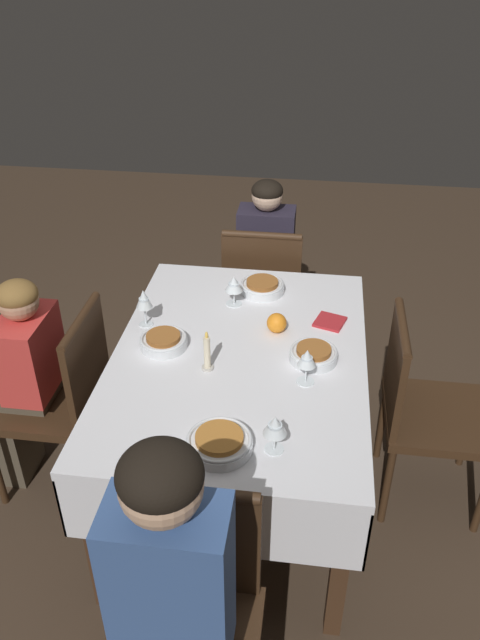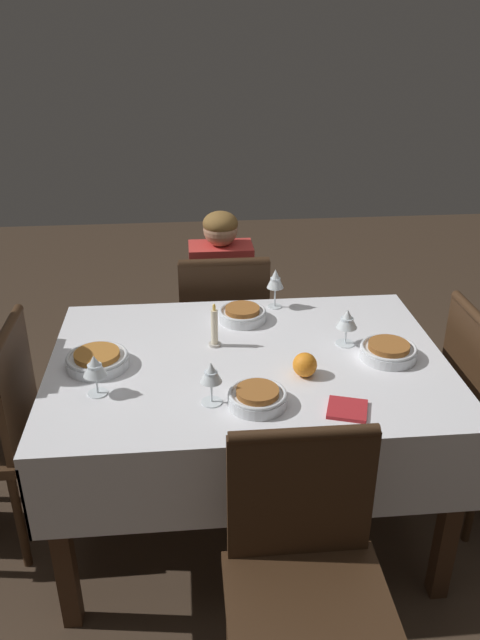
# 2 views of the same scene
# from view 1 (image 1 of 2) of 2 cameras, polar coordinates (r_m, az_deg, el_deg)

# --- Properties ---
(ground_plane) EXTENTS (8.00, 8.00, 0.00)m
(ground_plane) POSITION_cam_1_polar(r_m,az_deg,el_deg) (2.95, -0.05, -14.84)
(ground_plane) COLOR #3D2D21
(dining_table) EXTENTS (1.40, 0.99, 0.74)m
(dining_table) POSITION_cam_1_polar(r_m,az_deg,el_deg) (2.51, -0.06, -4.84)
(dining_table) COLOR silver
(dining_table) RESTS_ON ground_plane
(chair_east) EXTENTS (0.44, 0.44, 0.89)m
(chair_east) POSITION_cam_1_polar(r_m,az_deg,el_deg) (1.99, -5.02, -25.33)
(chair_east) COLOR #382314
(chair_east) RESTS_ON ground_plane
(chair_west) EXTENTS (0.44, 0.44, 0.89)m
(chair_west) POSITION_cam_1_polar(r_m,az_deg,el_deg) (3.39, 2.20, 3.01)
(chair_west) COLOR #382314
(chair_west) RESTS_ON ground_plane
(chair_south) EXTENTS (0.44, 0.44, 0.89)m
(chair_south) POSITION_cam_1_polar(r_m,az_deg,el_deg) (2.76, -15.98, -6.34)
(chair_south) COLOR #382314
(chair_south) RESTS_ON ground_plane
(chair_north) EXTENTS (0.44, 0.44, 0.89)m
(chair_north) POSITION_cam_1_polar(r_m,az_deg,el_deg) (2.70, 16.38, -7.42)
(chair_north) COLOR #382314
(chair_north) RESTS_ON ground_plane
(person_adult_denim) EXTENTS (0.34, 0.30, 1.25)m
(person_adult_denim) POSITION_cam_1_polar(r_m,az_deg,el_deg) (1.74, -6.54, -25.90)
(person_adult_denim) COLOR #4C4233
(person_adult_denim) RESTS_ON ground_plane
(person_child_dark) EXTENTS (0.33, 0.30, 1.07)m
(person_child_dark) POSITION_cam_1_polar(r_m,az_deg,el_deg) (3.49, 2.50, 5.57)
(person_child_dark) COLOR #282833
(person_child_dark) RESTS_ON ground_plane
(person_child_red) EXTENTS (0.30, 0.33, 1.03)m
(person_child_red) POSITION_cam_1_polar(r_m,az_deg,el_deg) (2.79, -19.39, -4.90)
(person_child_red) COLOR #4C4233
(person_child_red) RESTS_ON ground_plane
(bowl_east) EXTENTS (0.22, 0.22, 0.06)m
(bowl_east) POSITION_cam_1_polar(r_m,az_deg,el_deg) (2.04, -1.89, -11.10)
(bowl_east) COLOR silver
(bowl_east) RESTS_ON dining_table
(wine_glass_east) EXTENTS (0.08, 0.08, 0.14)m
(wine_glass_east) POSITION_cam_1_polar(r_m,az_deg,el_deg) (1.99, 3.22, -9.68)
(wine_glass_east) COLOR white
(wine_glass_east) RESTS_ON dining_table
(bowl_west) EXTENTS (0.20, 0.20, 0.06)m
(bowl_west) POSITION_cam_1_polar(r_m,az_deg,el_deg) (2.85, 2.05, 3.10)
(bowl_west) COLOR silver
(bowl_west) RESTS_ON dining_table
(wine_glass_west) EXTENTS (0.08, 0.08, 0.14)m
(wine_glass_west) POSITION_cam_1_polar(r_m,az_deg,el_deg) (2.72, -0.56, 3.25)
(wine_glass_west) COLOR white
(wine_glass_west) RESTS_ON dining_table
(bowl_south) EXTENTS (0.19, 0.19, 0.06)m
(bowl_south) POSITION_cam_1_polar(r_m,az_deg,el_deg) (2.50, -7.01, -1.90)
(bowl_south) COLOR silver
(bowl_south) RESTS_ON dining_table
(wine_glass_south) EXTENTS (0.07, 0.07, 0.17)m
(wine_glass_south) POSITION_cam_1_polar(r_m,az_deg,el_deg) (2.59, -8.79, 1.82)
(wine_glass_south) COLOR white
(wine_glass_south) RESTS_ON dining_table
(bowl_north) EXTENTS (0.19, 0.19, 0.06)m
(bowl_north) POSITION_cam_1_polar(r_m,az_deg,el_deg) (2.43, 6.75, -3.04)
(bowl_north) COLOR silver
(bowl_north) RESTS_ON dining_table
(wine_glass_north) EXTENTS (0.07, 0.07, 0.14)m
(wine_glass_north) POSITION_cam_1_polar(r_m,az_deg,el_deg) (2.26, 6.14, -3.59)
(wine_glass_north) COLOR white
(wine_glass_north) RESTS_ON dining_table
(candle_centerpiece) EXTENTS (0.05, 0.05, 0.17)m
(candle_centerpiece) POSITION_cam_1_polar(r_m,az_deg,el_deg) (2.34, -3.02, -3.19)
(candle_centerpiece) COLOR beige
(candle_centerpiece) RESTS_ON dining_table
(orange_fruit) EXTENTS (0.08, 0.08, 0.08)m
(orange_fruit) POSITION_cam_1_polar(r_m,az_deg,el_deg) (2.57, 3.37, -0.27)
(orange_fruit) COLOR orange
(orange_fruit) RESTS_ON dining_table
(napkin_red_folded) EXTENTS (0.15, 0.15, 0.01)m
(napkin_red_folded) POSITION_cam_1_polar(r_m,az_deg,el_deg) (2.66, 8.21, -0.16)
(napkin_red_folded) COLOR #AD2328
(napkin_red_folded) RESTS_ON dining_table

